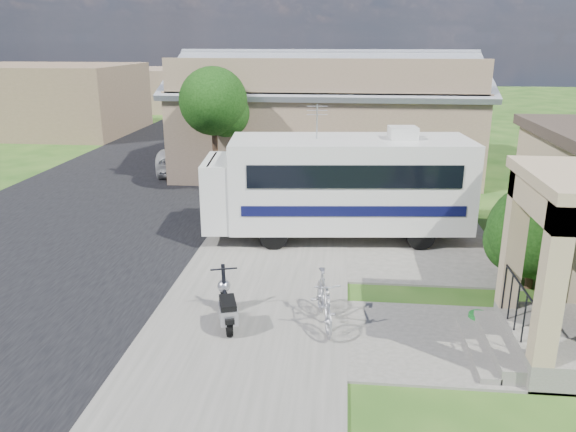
# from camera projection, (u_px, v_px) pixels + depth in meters

# --- Properties ---
(ground) EXTENTS (120.00, 120.00, 0.00)m
(ground) POSITION_uv_depth(u_px,v_px,m) (300.00, 311.00, 11.79)
(ground) COLOR #1C4212
(street_slab) EXTENTS (9.00, 80.00, 0.02)m
(street_slab) POSITION_uv_depth(u_px,v_px,m) (130.00, 184.00, 21.99)
(street_slab) COLOR black
(street_slab) RESTS_ON ground
(sidewalk_slab) EXTENTS (4.00, 80.00, 0.06)m
(sidewalk_slab) POSITION_uv_depth(u_px,v_px,m) (295.00, 188.00, 21.36)
(sidewalk_slab) COLOR #595750
(sidewalk_slab) RESTS_ON ground
(driveway_slab) EXTENTS (7.00, 6.00, 0.05)m
(driveway_slab) POSITION_uv_depth(u_px,v_px,m) (365.00, 240.00, 15.91)
(driveway_slab) COLOR #595750
(driveway_slab) RESTS_ON ground
(walk_slab) EXTENTS (4.00, 3.00, 0.05)m
(walk_slab) POSITION_uv_depth(u_px,v_px,m) (454.00, 342.00, 10.55)
(walk_slab) COLOR #595750
(walk_slab) RESTS_ON ground
(warehouse) EXTENTS (12.50, 8.40, 5.04)m
(warehouse) POSITION_uv_depth(u_px,v_px,m) (326.00, 122.00, 24.43)
(warehouse) COLOR #7E654F
(warehouse) RESTS_ON ground
(distant_bldg_far) EXTENTS (10.00, 8.00, 4.00)m
(distant_bldg_far) POSITION_uv_depth(u_px,v_px,m) (48.00, 99.00, 33.69)
(distant_bldg_far) COLOR brown
(distant_bldg_far) RESTS_ON ground
(distant_bldg_near) EXTENTS (8.00, 7.00, 3.20)m
(distant_bldg_near) POSITION_uv_depth(u_px,v_px,m) (148.00, 89.00, 44.99)
(distant_bldg_near) COLOR #7E654F
(distant_bldg_near) RESTS_ON ground
(street_tree_a) EXTENTS (2.44, 2.40, 4.58)m
(street_tree_a) POSITION_uv_depth(u_px,v_px,m) (217.00, 105.00, 19.75)
(street_tree_a) COLOR #321E16
(street_tree_a) RESTS_ON ground
(street_tree_b) EXTENTS (2.44, 2.40, 4.73)m
(street_tree_b) POSITION_uv_depth(u_px,v_px,m) (259.00, 80.00, 29.19)
(street_tree_b) COLOR #321E16
(street_tree_b) RESTS_ON ground
(street_tree_c) EXTENTS (2.44, 2.40, 4.42)m
(street_tree_c) POSITION_uv_depth(u_px,v_px,m) (279.00, 75.00, 37.81)
(street_tree_c) COLOR #321E16
(street_tree_c) RESTS_ON ground
(motorhome) EXTENTS (7.51, 3.00, 3.75)m
(motorhome) POSITION_uv_depth(u_px,v_px,m) (340.00, 183.00, 15.68)
(motorhome) COLOR silver
(motorhome) RESTS_ON ground
(shrub) EXTENTS (2.33, 2.23, 2.86)m
(shrub) POSITION_uv_depth(u_px,v_px,m) (539.00, 227.00, 12.52)
(shrub) COLOR #321E16
(shrub) RESTS_ON ground
(scooter) EXTENTS (0.74, 1.52, 1.02)m
(scooter) POSITION_uv_depth(u_px,v_px,m) (227.00, 306.00, 11.01)
(scooter) COLOR black
(scooter) RESTS_ON ground
(bicycle) EXTENTS (0.82, 1.84, 1.07)m
(bicycle) POSITION_uv_depth(u_px,v_px,m) (324.00, 302.00, 10.99)
(bicycle) COLOR #A5A5AC
(bicycle) RESTS_ON ground
(pickup_truck) EXTENTS (3.35, 5.88, 1.55)m
(pickup_truck) POSITION_uv_depth(u_px,v_px,m) (194.00, 151.00, 24.55)
(pickup_truck) COLOR silver
(pickup_truck) RESTS_ON ground
(van) EXTENTS (4.02, 7.11, 1.94)m
(van) POSITION_uv_depth(u_px,v_px,m) (211.00, 123.00, 31.09)
(van) COLOR silver
(van) RESTS_ON ground
(garden_hose) EXTENTS (0.43, 0.43, 0.19)m
(garden_hose) POSITION_uv_depth(u_px,v_px,m) (479.00, 320.00, 11.23)
(garden_hose) COLOR #156C23
(garden_hose) RESTS_ON ground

